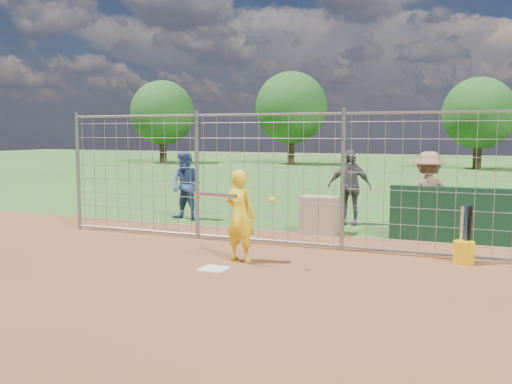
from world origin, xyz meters
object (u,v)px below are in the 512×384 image
at_px(bucket_with_bats, 464,249).
at_px(equipment_bin, 320,215).
at_px(bystander_b, 349,187).
at_px(batter, 240,216).
at_px(bystander_a, 186,186).
at_px(bystander_c, 428,195).

bearing_deg(bucket_with_bats, equipment_bin, 148.55).
relative_size(bystander_b, equipment_bin, 2.20).
height_order(bystander_b, bucket_with_bats, bystander_b).
height_order(batter, bystander_a, bystander_a).
xyz_separation_m(bystander_c, equipment_bin, (-2.20, -0.25, -0.49)).
bearing_deg(bystander_c, batter, 35.66).
height_order(batter, bystander_b, bystander_b).
relative_size(bystander_b, bucket_with_bats, 1.81).
relative_size(bystander_c, bucket_with_bats, 1.82).
distance_m(bystander_a, bystander_c, 5.80).
xyz_separation_m(batter, bucket_with_bats, (3.47, 1.27, -0.53)).
bearing_deg(bucket_with_bats, batter, -159.87).
bearing_deg(bucket_with_bats, bystander_c, 111.40).
bearing_deg(bystander_c, bucket_with_bats, 95.30).
bearing_deg(bystander_b, batter, -101.93).
xyz_separation_m(bystander_a, equipment_bin, (3.59, -0.53, -0.45)).
relative_size(batter, bystander_b, 0.88).
distance_m(bystander_b, bucket_with_bats, 4.31).
height_order(bystander_a, equipment_bin, bystander_a).
height_order(batter, bucket_with_bats, batter).
relative_size(batter, bystander_a, 0.91).
bearing_deg(bystander_a, batter, -42.06).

